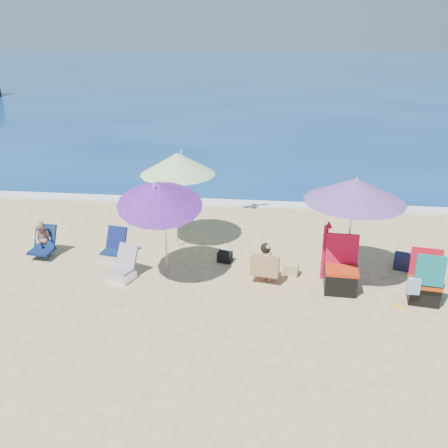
# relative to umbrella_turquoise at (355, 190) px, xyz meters

# --- Properties ---
(ground) EXTENTS (120.00, 120.00, 0.00)m
(ground) POSITION_rel_umbrella_turquoise_xyz_m (-2.15, -0.95, -1.92)
(ground) COLOR #D8BC84
(ground) RESTS_ON ground
(sea) EXTENTS (120.00, 80.00, 0.12)m
(sea) POSITION_rel_umbrella_turquoise_xyz_m (-2.15, 44.05, -1.97)
(sea) COLOR navy
(sea) RESTS_ON ground
(foam) EXTENTS (120.00, 0.50, 0.04)m
(foam) POSITION_rel_umbrella_turquoise_xyz_m (-2.15, 4.15, -1.90)
(foam) COLOR white
(foam) RESTS_ON ground
(umbrella_turquoise) EXTENTS (2.18, 2.18, 2.18)m
(umbrella_turquoise) POSITION_rel_umbrella_turquoise_xyz_m (0.00, 0.00, 0.00)
(umbrella_turquoise) COLOR white
(umbrella_turquoise) RESTS_ON ground
(umbrella_striped) EXTENTS (2.11, 2.11, 2.21)m
(umbrella_striped) POSITION_rel_umbrella_turquoise_xyz_m (-3.62, 1.35, 0.02)
(umbrella_striped) COLOR white
(umbrella_striped) RESTS_ON ground
(umbrella_blue) EXTENTS (2.02, 2.06, 2.23)m
(umbrella_blue) POSITION_rel_umbrella_turquoise_xyz_m (-3.62, -0.35, -0.09)
(umbrella_blue) COLOR white
(umbrella_blue) RESTS_ON ground
(furled_umbrella) EXTENTS (0.17, 0.15, 1.26)m
(furled_umbrella) POSITION_rel_umbrella_turquoise_xyz_m (-0.45, 0.06, -1.22)
(furled_umbrella) COLOR red
(furled_umbrella) RESTS_ON ground
(chair_navy) EXTENTS (0.57, 0.64, 0.64)m
(chair_navy) POSITION_rel_umbrella_turquoise_xyz_m (-4.94, 0.51, -1.75)
(chair_navy) COLOR #0D1F4C
(chair_navy) RESTS_ON ground
(chair_rainbow) EXTENTS (0.62, 0.73, 0.63)m
(chair_rainbow) POSITION_rel_umbrella_turquoise_xyz_m (-4.46, -0.35, -1.75)
(chair_rainbow) COLOR #C45A45
(chair_rainbow) RESTS_ON ground
(camp_chair_left) EXTENTS (0.64, 0.65, 1.07)m
(camp_chair_left) POSITION_rel_umbrella_turquoise_xyz_m (-0.16, -0.37, -1.60)
(camp_chair_left) COLOR #B52A0C
(camp_chair_left) RESTS_ON ground
(camp_chair_right) EXTENTS (0.70, 0.66, 1.02)m
(camp_chair_right) POSITION_rel_umbrella_turquoise_xyz_m (1.31, -0.64, -1.55)
(camp_chair_right) COLOR #B5340C
(camp_chair_right) RESTS_ON ground
(person_center) EXTENTS (0.59, 0.53, 0.83)m
(person_center) POSITION_rel_umbrella_turquoise_xyz_m (-1.60, -0.21, -1.51)
(person_center) COLOR tan
(person_center) RESTS_ON ground
(person_left) EXTENTS (0.53, 0.63, 0.88)m
(person_left) POSITION_rel_umbrella_turquoise_xyz_m (-6.48, 0.42, -1.52)
(person_left) COLOR tan
(person_left) RESTS_ON ground
(bag_black_a) EXTENTS (0.34, 0.27, 0.22)m
(bag_black_a) POSITION_rel_umbrella_turquoise_xyz_m (-2.49, 0.57, -1.81)
(bag_black_a) COLOR black
(bag_black_a) RESTS_ON ground
(bag_tan) EXTENTS (0.33, 0.27, 0.25)m
(bag_tan) POSITION_rel_umbrella_turquoise_xyz_m (-1.08, 0.12, -1.79)
(bag_tan) COLOR tan
(bag_tan) RESTS_ON ground
(bag_navy_b) EXTENTS (0.48, 0.40, 0.31)m
(bag_navy_b) POSITION_rel_umbrella_turquoise_xyz_m (1.28, 0.67, -1.76)
(bag_navy_b) COLOR #1B1E3D
(bag_navy_b) RESTS_ON ground
(orange_item) EXTENTS (0.21, 0.15, 0.03)m
(orange_item) POSITION_rel_umbrella_turquoise_xyz_m (0.85, -0.90, -1.90)
(orange_item) COLOR #FFA51A
(orange_item) RESTS_ON ground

